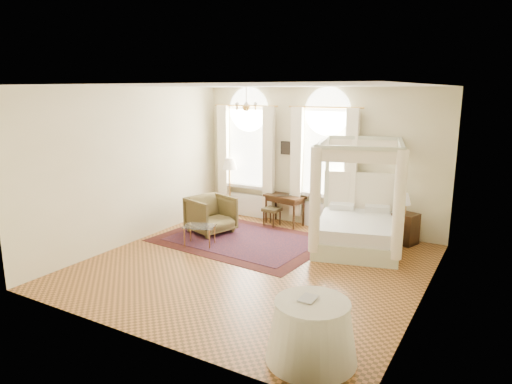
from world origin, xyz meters
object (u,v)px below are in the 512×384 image
(writing_desk, at_px, (285,199))
(coffee_table, at_px, (200,228))
(nightstand, at_px, (405,228))
(stool, at_px, (272,211))
(armchair, at_px, (211,215))
(canopy_bed, at_px, (357,225))
(floor_lamp, at_px, (230,167))
(side_table, at_px, (312,331))

(writing_desk, xyz_separation_m, coffee_table, (-0.86, -2.30, -0.23))
(nightstand, xyz_separation_m, stool, (-3.10, -0.25, 0.03))
(nightstand, distance_m, coffee_table, 4.39)
(coffee_table, bearing_deg, armchair, 110.08)
(armchair, bearing_deg, nightstand, -52.75)
(canopy_bed, distance_m, writing_desk, 2.24)
(floor_lamp, xyz_separation_m, side_table, (4.45, -5.02, -0.93))
(nightstand, relative_size, coffee_table, 0.90)
(canopy_bed, xyz_separation_m, stool, (-2.30, 0.57, -0.15))
(canopy_bed, bearing_deg, coffee_table, -153.33)
(canopy_bed, xyz_separation_m, side_table, (0.78, -4.20, -0.14))
(stool, xyz_separation_m, armchair, (-0.96, -1.20, 0.06))
(coffee_table, relative_size, side_table, 0.66)
(writing_desk, distance_m, armchair, 1.87)
(stool, bearing_deg, side_table, -57.13)
(coffee_table, bearing_deg, stool, 72.51)
(nightstand, distance_m, armchair, 4.31)
(armchair, bearing_deg, coffee_table, -142.31)
(stool, bearing_deg, writing_desk, 49.29)
(armchair, xyz_separation_m, floor_lamp, (-0.42, 1.45, 0.88))
(writing_desk, bearing_deg, stool, -130.71)
(canopy_bed, xyz_separation_m, writing_desk, (-2.08, 0.82, 0.11))
(canopy_bed, relative_size, stool, 5.50)
(stool, relative_size, armchair, 0.47)
(canopy_bed, distance_m, side_table, 4.27)
(canopy_bed, height_order, stool, canopy_bed)
(floor_lamp, bearing_deg, coffee_table, -72.43)
(stool, height_order, side_table, side_table)
(stool, distance_m, floor_lamp, 1.68)
(writing_desk, xyz_separation_m, stool, (-0.22, -0.25, -0.26))
(stool, distance_m, coffee_table, 2.15)
(writing_desk, height_order, floor_lamp, floor_lamp)
(writing_desk, bearing_deg, nightstand, -0.00)
(armchair, distance_m, coffee_table, 0.91)
(nightstand, distance_m, stool, 3.11)
(writing_desk, relative_size, armchair, 1.12)
(canopy_bed, distance_m, coffee_table, 3.29)
(stool, relative_size, coffee_table, 0.59)
(coffee_table, distance_m, side_table, 4.61)
(coffee_table, bearing_deg, canopy_bed, 26.67)
(stool, bearing_deg, floor_lamp, 169.67)
(canopy_bed, distance_m, armchair, 3.31)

